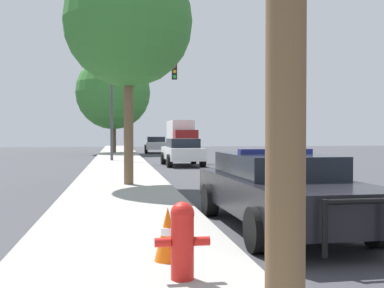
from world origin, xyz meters
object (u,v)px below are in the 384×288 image
Objects in this scene: traffic_light at (137,90)px; tree_sidewalk_near at (128,23)px; tree_sidewalk_far at (113,92)px; fire_hydrant at (182,238)px; police_car at (279,188)px; car_background_midblock at (182,151)px; traffic_cone at (168,234)px; car_background_distant at (156,144)px; box_truck at (181,134)px.

tree_sidewalk_near is at bearing -93.41° from traffic_light.
tree_sidewalk_far reaches higher than traffic_light.
tree_sidewalk_near reaches higher than fire_hydrant.
car_background_midblock is at bearing -93.35° from police_car.
car_background_midblock is at bearing 81.72° from traffic_cone.
traffic_light is (0.48, 23.20, 3.62)m from fire_hydrant.
car_background_distant is at bearing -92.35° from police_car.
tree_sidewalk_far is at bearing 102.28° from car_background_midblock.
traffic_light is 1.37× the size of car_background_midblock.
fire_hydrant is at bearing -91.55° from car_background_distant.
car_background_midblock is 16.95m from car_background_distant.
fire_hydrant is at bearing -88.11° from tree_sidewalk_near.
box_truck is at bearing 56.01° from tree_sidewalk_far.
car_background_distant is at bearing 85.63° from traffic_cone.
tree_sidewalk_near is 10.04m from traffic_cone.
traffic_light is 5.35m from car_background_midblock.
fire_hydrant is 0.19× the size of car_background_midblock.
police_car is 7.90× the size of traffic_cone.
tree_sidewalk_near is (0.64, -25.31, -0.05)m from tree_sidewalk_far.
car_background_midblock is at bearing -76.56° from tree_sidewalk_far.
tree_sidewalk_far is 12.30× the size of traffic_cone.
traffic_light reaches higher than box_truck.
fire_hydrant is 0.14× the size of traffic_light.
car_background_distant is (2.67, 36.69, 0.20)m from fire_hydrant.
traffic_light reaches higher than police_car.
tree_sidewalk_far is at bearing -152.61° from car_background_distant.
car_background_midblock reaches higher than police_car.
traffic_light is 23.05m from box_truck.
traffic_cone is at bearing 44.94° from police_car.
fire_hydrant is 35.32m from tree_sidewalk_far.
car_background_midblock is 19.19m from traffic_cone.
fire_hydrant is 19.93m from car_background_midblock.
police_car is 0.75× the size of tree_sidewalk_near.
tree_sidewalk_near reaches higher than traffic_light.
car_background_distant is (0.55, 33.62, 0.05)m from police_car.
traffic_light is at bearing 74.76° from box_truck.
traffic_light is at bearing 86.59° from tree_sidewalk_near.
tree_sidewalk_far is at bearing -85.90° from police_car.
car_background_distant reaches higher than traffic_cone.
tree_sidewalk_near is 10.54× the size of traffic_cone.
car_background_distant is (2.19, 13.49, -3.43)m from traffic_light.
traffic_cone is at bearing 81.02° from box_truck.
traffic_cone is at bearing -88.41° from tree_sidewalk_near.
traffic_light is 0.72× the size of tree_sidewalk_far.
fire_hydrant is at bearing 53.86° from police_car.
tree_sidewalk_far reaches higher than box_truck.
box_truck is at bearing 81.38° from car_background_midblock.
fire_hydrant is at bearing -88.43° from tree_sidewalk_far.
tree_sidewalk_near reaches higher than traffic_cone.
tree_sidewalk_near reaches higher than car_background_midblock.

